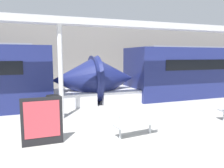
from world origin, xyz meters
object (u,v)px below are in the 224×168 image
Objects in this scene: poster_board at (42,121)px; support_column_near at (61,73)px; bench_near at (137,123)px; trash_bin at (54,107)px.

support_column_near is (0.86, 2.63, 1.21)m from poster_board.
bench_near is 3.89m from support_column_near.
bench_near is 1.04× the size of poster_board.
support_column_near reaches higher than poster_board.
bench_near is 0.38× the size of support_column_near.
trash_bin is 0.70× the size of poster_board.
trash_bin is at bearing 177.80° from support_column_near.
support_column_near is at bearing -2.20° from trash_bin.
support_column_near reaches higher than trash_bin.
trash_bin is 0.26× the size of support_column_near.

